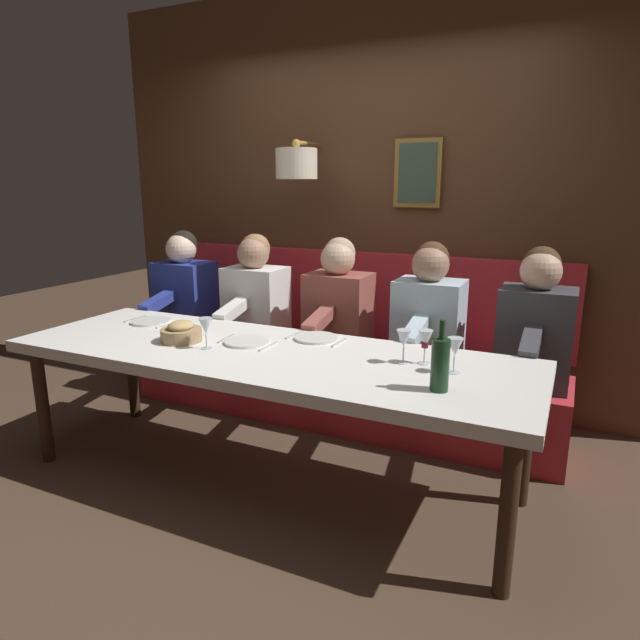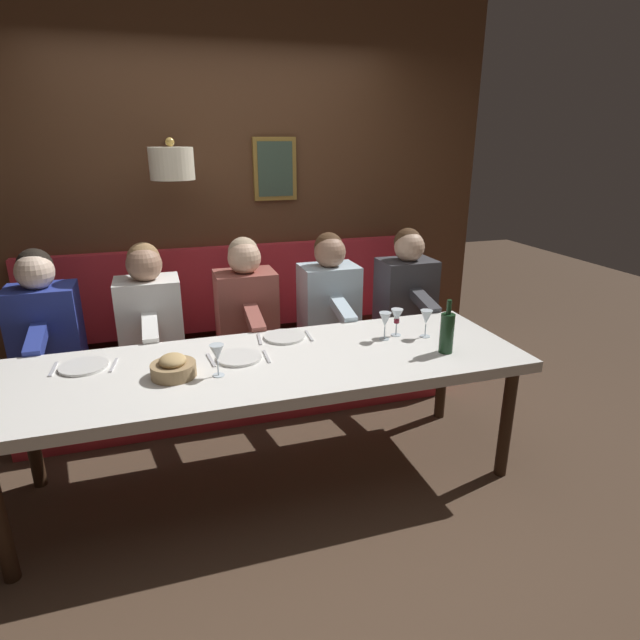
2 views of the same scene
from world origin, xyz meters
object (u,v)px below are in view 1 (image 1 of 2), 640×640
Objects in this scene: diner_nearest at (536,323)px; diner_near at (429,312)px; diner_middle at (338,304)px; dining_table at (264,361)px; diner_farthest at (184,288)px; wine_glass_3 at (425,340)px; wine_glass_0 at (455,348)px; diner_far at (255,295)px; wine_bottle at (440,364)px; bread_bowl at (181,333)px; wine_glass_2 at (206,327)px; wine_glass_1 at (404,339)px.

diner_nearest is 1.00× the size of diner_near.
dining_table is at bearing 177.96° from diner_middle.
diner_middle is 1.24m from diner_farthest.
diner_near reaches higher than dining_table.
wine_glass_3 is (-0.74, -0.17, 0.04)m from diner_near.
diner_middle is (0.88, -0.03, 0.14)m from dining_table.
diner_far is at bearing 62.31° from wine_glass_0.
bread_bowl is at bearing 84.74° from wine_bottle.
wine_glass_3 is (-0.74, 0.44, 0.04)m from diner_nearest.
wine_glass_0 is (-0.81, 0.28, 0.04)m from diner_nearest.
wine_glass_2 is (-0.10, 0.28, 0.18)m from dining_table.
diner_middle is 1.07m from wine_glass_3.
dining_table is 0.51m from bread_bowl.
wine_glass_2 is at bearing 110.03° from dining_table.
bread_bowl is at bearing -173.59° from diner_far.
wine_glass_2 is (-0.98, 1.52, 0.04)m from diner_nearest.
wine_bottle is (-0.25, 0.01, -0.00)m from wine_glass_0.
wine_glass_2 is 0.55× the size of wine_bottle.
diner_middle is at bearing 40.74° from wine_bottle.
bread_bowl is at bearing 150.53° from diner_middle.
dining_table is 3.46× the size of diner_near.
wine_glass_1 is (-0.78, -1.92, 0.04)m from diner_farthest.
bread_bowl is (-0.19, 1.29, -0.07)m from wine_glass_3.
diner_middle reaches higher than wine_glass_1.
diner_near is 4.82× the size of wine_glass_2.
wine_bottle reaches higher than bread_bowl.
diner_farthest is at bearing 69.76° from wine_glass_3.
wine_bottle is at bearing -93.49° from wine_glass_2.
diner_farthest is at bearing 67.92° from wine_glass_1.
wine_glass_0 and wine_glass_3 have the same top height.
diner_nearest is 4.82× the size of wine_glass_0.
diner_farthest is at bearing 90.00° from diner_near.
wine_glass_2 is at bearing 102.72° from wine_glass_3.
diner_near is 1.00× the size of diner_farthest.
wine_glass_2 is 1.11m from wine_glass_3.
wine_glass_1 and wine_glass_2 have the same top height.
diner_farthest is (0.00, 1.84, 0.00)m from diner_near.
wine_glass_1 is 0.10m from wine_glass_3.
wine_bottle reaches higher than wine_glass_3.
diner_near is at bearing 16.68° from wine_bottle.
diner_far reaches higher than wine_glass_1.
diner_middle reaches higher than dining_table.
diner_nearest is 4.82× the size of wine_glass_1.
diner_nearest is 4.82× the size of wine_glass_2.
wine_bottle is 1.44m from bread_bowl.
diner_middle and diner_farthest have the same top height.
diner_near is at bearing -90.00° from diner_farthest.
diner_near is 1.34m from wine_glass_2.
diner_near is 4.82× the size of wine_glass_1.
diner_farthest is at bearing 53.96° from dining_table.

